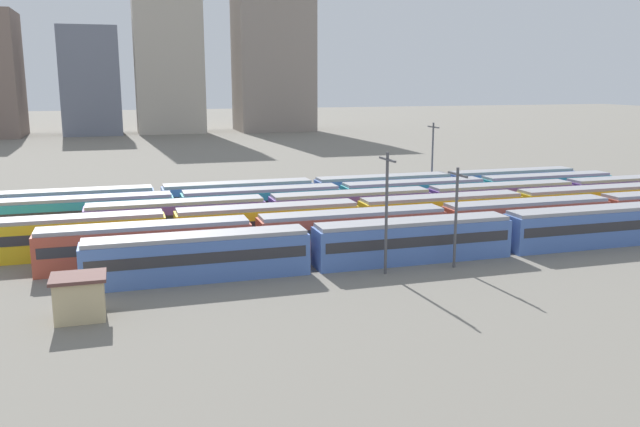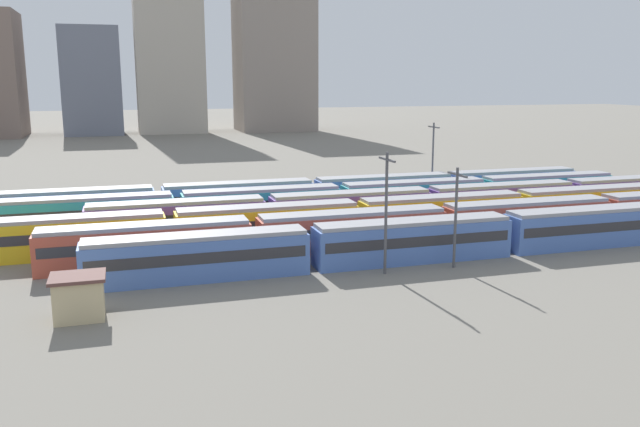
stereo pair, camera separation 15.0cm
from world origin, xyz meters
The scene contains 14 objects.
ground_plane centered at (0.00, 13.00, 0.00)m, with size 600.00×600.00×0.00m, color slate.
train_track_0 centered at (27.65, 0.00, 1.90)m, with size 74.70×3.06×3.75m.
train_track_1 centered at (42.75, 5.20, 1.90)m, with size 112.50×3.06×3.75m.
train_track_2 centered at (35.77, 10.40, 1.90)m, with size 112.50×3.06×3.75m.
train_track_3 centered at (36.82, 15.60, 1.90)m, with size 93.60×3.06×3.75m.
train_track_4 centered at (18.43, 20.80, 1.90)m, with size 74.70×3.06×3.75m.
train_track_5 centered at (16.69, 26.00, 1.90)m, with size 74.70×3.06×3.75m.
catenary_pole_0 centered at (14.32, -3.00, 5.62)m, with size 0.24×3.20×10.13m.
catenary_pole_1 centered at (34.53, 29.24, 5.61)m, with size 0.24×3.20×10.13m.
catenary_pole_2 centered at (20.70, -2.96, 4.85)m, with size 0.24×3.20×8.65m.
signal_hut centered at (-9.35, -6.73, 1.55)m, with size 3.60×3.00×3.04m.
distant_building_1 centered at (-12.79, 153.00, 15.29)m, with size 16.24×15.73×30.59m, color slate.
distant_building_2 centered at (9.43, 153.00, 27.48)m, with size 19.57×14.57×54.95m, color #B2A899.
distant_building_3 centered at (41.18, 153.00, 25.70)m, with size 23.05×19.04×51.41m, color gray.
Camera 2 is at (-6.13, -51.80, 15.85)m, focal length 37.03 mm.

